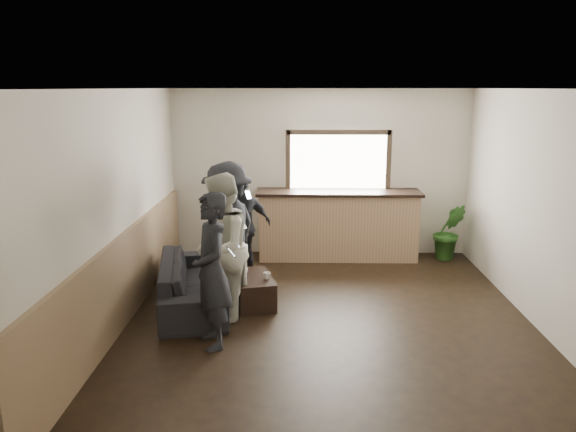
{
  "coord_description": "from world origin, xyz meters",
  "views": [
    {
      "loc": [
        -0.36,
        -6.43,
        2.82
      ],
      "look_at": [
        -0.49,
        0.4,
        1.24
      ],
      "focal_mm": 35.0,
      "sensor_mm": 36.0,
      "label": 1
    }
  ],
  "objects_px": {
    "bar_counter": "(338,221)",
    "sofa": "(193,282)",
    "person_b": "(221,248)",
    "potted_plant": "(449,232)",
    "person_c": "(228,231)",
    "cup_a": "(243,271)",
    "cup_b": "(267,276)",
    "person_a": "(212,271)",
    "coffee_table": "(254,290)",
    "person_d": "(242,226)"
  },
  "relations": [
    {
      "from": "cup_b",
      "to": "bar_counter",
      "type": "bearing_deg",
      "value": 63.96
    },
    {
      "from": "cup_b",
      "to": "potted_plant",
      "type": "distance_m",
      "value": 3.62
    },
    {
      "from": "sofa",
      "to": "cup_b",
      "type": "relative_size",
      "value": 22.0
    },
    {
      "from": "coffee_table",
      "to": "person_b",
      "type": "relative_size",
      "value": 0.46
    },
    {
      "from": "coffee_table",
      "to": "cup_a",
      "type": "height_order",
      "value": "cup_a"
    },
    {
      "from": "sofa",
      "to": "person_c",
      "type": "xyz_separation_m",
      "value": [
        0.45,
        0.28,
        0.63
      ]
    },
    {
      "from": "cup_b",
      "to": "person_d",
      "type": "relative_size",
      "value": 0.06
    },
    {
      "from": "cup_a",
      "to": "bar_counter",
      "type": "bearing_deg",
      "value": 55.22
    },
    {
      "from": "cup_a",
      "to": "person_d",
      "type": "distance_m",
      "value": 1.07
    },
    {
      "from": "bar_counter",
      "to": "sofa",
      "type": "distance_m",
      "value": 2.99
    },
    {
      "from": "coffee_table",
      "to": "person_b",
      "type": "height_order",
      "value": "person_b"
    },
    {
      "from": "cup_b",
      "to": "person_a",
      "type": "bearing_deg",
      "value": -114.91
    },
    {
      "from": "cup_a",
      "to": "person_b",
      "type": "xyz_separation_m",
      "value": [
        -0.21,
        -0.6,
        0.49
      ]
    },
    {
      "from": "sofa",
      "to": "person_d",
      "type": "xyz_separation_m",
      "value": [
        0.55,
        1.13,
        0.48
      ]
    },
    {
      "from": "person_b",
      "to": "person_a",
      "type": "bearing_deg",
      "value": 9.55
    },
    {
      "from": "cup_b",
      "to": "person_b",
      "type": "bearing_deg",
      "value": -141.88
    },
    {
      "from": "cup_a",
      "to": "potted_plant",
      "type": "bearing_deg",
      "value": 31.15
    },
    {
      "from": "person_a",
      "to": "coffee_table",
      "type": "bearing_deg",
      "value": 143.16
    },
    {
      "from": "person_d",
      "to": "person_c",
      "type": "bearing_deg",
      "value": 52.39
    },
    {
      "from": "coffee_table",
      "to": "cup_b",
      "type": "height_order",
      "value": "cup_b"
    },
    {
      "from": "sofa",
      "to": "potted_plant",
      "type": "xyz_separation_m",
      "value": [
        3.9,
        2.1,
        0.17
      ]
    },
    {
      "from": "bar_counter",
      "to": "person_a",
      "type": "xyz_separation_m",
      "value": [
        -1.6,
        -3.34,
        0.23
      ]
    },
    {
      "from": "coffee_table",
      "to": "cup_b",
      "type": "xyz_separation_m",
      "value": [
        0.18,
        -0.09,
        0.23
      ]
    },
    {
      "from": "cup_b",
      "to": "potted_plant",
      "type": "xyz_separation_m",
      "value": [
        2.92,
        2.14,
        0.05
      ]
    },
    {
      "from": "person_c",
      "to": "person_d",
      "type": "distance_m",
      "value": 0.88
    },
    {
      "from": "bar_counter",
      "to": "cup_a",
      "type": "distance_m",
      "value": 2.45
    },
    {
      "from": "potted_plant",
      "to": "cup_a",
      "type": "bearing_deg",
      "value": -148.85
    },
    {
      "from": "potted_plant",
      "to": "person_d",
      "type": "xyz_separation_m",
      "value": [
        -3.35,
        -0.96,
        0.32
      ]
    },
    {
      "from": "person_b",
      "to": "cup_a",
      "type": "bearing_deg",
      "value": 170.32
    },
    {
      "from": "coffee_table",
      "to": "person_d",
      "type": "xyz_separation_m",
      "value": [
        -0.25,
        1.09,
        0.6
      ]
    },
    {
      "from": "bar_counter",
      "to": "person_b",
      "type": "bearing_deg",
      "value": -121.58
    },
    {
      "from": "bar_counter",
      "to": "person_c",
      "type": "distance_m",
      "value": 2.48
    },
    {
      "from": "cup_a",
      "to": "person_a",
      "type": "height_order",
      "value": "person_a"
    },
    {
      "from": "sofa",
      "to": "person_a",
      "type": "relative_size",
      "value": 1.21
    },
    {
      "from": "cup_a",
      "to": "coffee_table",
      "type": "bearing_deg",
      "value": -32.46
    },
    {
      "from": "sofa",
      "to": "person_b",
      "type": "relative_size",
      "value": 1.15
    },
    {
      "from": "person_b",
      "to": "coffee_table",
      "type": "bearing_deg",
      "value": 155.18
    },
    {
      "from": "person_d",
      "to": "person_b",
      "type": "bearing_deg",
      "value": 55.58
    },
    {
      "from": "cup_a",
      "to": "cup_b",
      "type": "bearing_deg",
      "value": -29.45
    },
    {
      "from": "cup_b",
      "to": "person_d",
      "type": "xyz_separation_m",
      "value": [
        -0.43,
        1.18,
        0.37
      ]
    },
    {
      "from": "bar_counter",
      "to": "cup_b",
      "type": "height_order",
      "value": "bar_counter"
    },
    {
      "from": "bar_counter",
      "to": "potted_plant",
      "type": "distance_m",
      "value": 1.86
    },
    {
      "from": "potted_plant",
      "to": "person_c",
      "type": "distance_m",
      "value": 3.93
    },
    {
      "from": "bar_counter",
      "to": "person_a",
      "type": "relative_size",
      "value": 1.56
    },
    {
      "from": "cup_a",
      "to": "person_b",
      "type": "height_order",
      "value": "person_b"
    },
    {
      "from": "potted_plant",
      "to": "person_b",
      "type": "distance_m",
      "value": 4.32
    },
    {
      "from": "bar_counter",
      "to": "person_a",
      "type": "distance_m",
      "value": 3.71
    },
    {
      "from": "sofa",
      "to": "cup_a",
      "type": "distance_m",
      "value": 0.68
    },
    {
      "from": "sofa",
      "to": "bar_counter",
      "type": "bearing_deg",
      "value": -54.61
    },
    {
      "from": "bar_counter",
      "to": "cup_a",
      "type": "bearing_deg",
      "value": -124.78
    }
  ]
}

